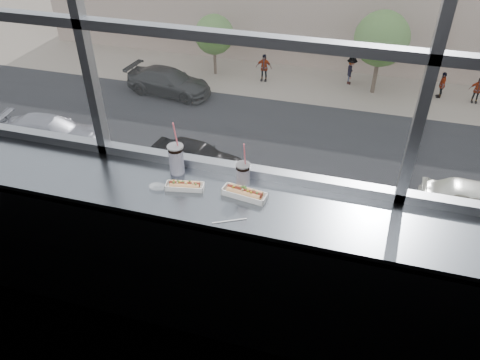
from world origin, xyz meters
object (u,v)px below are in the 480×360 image
(pedestrian_b, at_px, (351,68))
(pedestrian_a, at_px, (264,65))
(soda_cup_left, at_px, (176,158))
(loose_straw, at_px, (230,221))
(tree_center, at_px, (382,39))
(car_far_a, at_px, (168,78))
(car_near_a, at_px, (49,128))
(pedestrian_c, at_px, (443,82))
(pedestrian_d, at_px, (478,88))
(hotdog_tray_left, at_px, (185,186))
(car_near_b, at_px, (196,152))
(soda_cup_right, at_px, (243,175))
(hotdog_tray_right, at_px, (245,193))
(wrapper, at_px, (158,186))
(tree_left, at_px, (214,35))

(pedestrian_b, distance_m, pedestrian_a, 6.01)
(soda_cup_left, xyz_separation_m, pedestrian_b, (0.01, 29.06, -11.03))
(loose_straw, relative_size, tree_center, 0.04)
(car_far_a, distance_m, car_near_a, 8.76)
(pedestrian_c, bearing_deg, pedestrian_d, 84.58)
(hotdog_tray_left, height_order, car_near_b, hotdog_tray_left)
(hotdog_tray_left, distance_m, pedestrian_b, 31.20)
(car_far_a, bearing_deg, soda_cup_right, -146.72)
(hotdog_tray_left, xyz_separation_m, soda_cup_right, (0.35, 0.11, 0.08))
(loose_straw, relative_size, car_near_b, 0.03)
(soda_cup_left, bearing_deg, soda_cup_right, -5.64)
(pedestrian_a, bearing_deg, hotdog_tray_right, -77.16)
(wrapper, bearing_deg, pedestrian_b, 89.88)
(car_far_a, relative_size, pedestrian_d, 3.21)
(pedestrian_b, bearing_deg, soda_cup_right, -179.11)
(pedestrian_b, bearing_deg, pedestrian_c, -94.67)
(pedestrian_c, xyz_separation_m, tree_left, (-15.49, -0.47, 1.83))
(car_far_a, xyz_separation_m, pedestrian_a, (5.55, 3.80, 0.02))
(pedestrian_b, height_order, tree_left, tree_left)
(soda_cup_right, height_order, pedestrian_b, soda_cup_right)
(pedestrian_a, height_order, pedestrian_d, pedestrian_a)
(pedestrian_c, bearing_deg, loose_straw, -10.67)
(car_far_a, relative_size, pedestrian_b, 2.92)
(car_near_b, bearing_deg, pedestrian_d, -43.28)
(loose_straw, relative_size, pedestrian_c, 0.10)
(pedestrian_c, relative_size, pedestrian_a, 0.90)
(hotdog_tray_right, height_order, wrapper, hotdog_tray_right)
(hotdog_tray_left, relative_size, car_near_b, 0.04)
(hotdog_tray_left, height_order, loose_straw, hotdog_tray_left)
(car_far_a, relative_size, car_near_a, 0.98)
(hotdog_tray_left, xyz_separation_m, pedestrian_b, (-0.11, 29.22, -10.94))
(tree_left, bearing_deg, pedestrian_d, 0.88)
(car_near_a, bearing_deg, pedestrian_d, -68.13)
(car_near_a, bearing_deg, wrapper, -143.62)
(car_far_a, distance_m, pedestrian_d, 19.96)
(wrapper, relative_size, car_near_b, 0.02)
(hotdog_tray_left, bearing_deg, car_near_b, 101.34)
(hotdog_tray_right, height_order, tree_center, hotdog_tray_right)
(hotdog_tray_left, bearing_deg, hotdog_tray_right, -7.02)
(loose_straw, relative_size, car_far_a, 0.03)
(loose_straw, distance_m, pedestrian_d, 31.71)
(soda_cup_left, xyz_separation_m, pedestrian_d, (8.05, 28.38, -11.13))
(pedestrian_d, bearing_deg, wrapper, -105.84)
(wrapper, height_order, tree_left, wrapper)
(hotdog_tray_right, xyz_separation_m, pedestrian_c, (5.43, 28.71, -11.04))
(soda_cup_right, relative_size, tree_left, 0.08)
(soda_cup_right, distance_m, pedestrian_d, 31.45)
(soda_cup_right, bearing_deg, soda_cup_left, 174.36)
(soda_cup_right, relative_size, pedestrian_b, 0.15)
(soda_cup_left, height_order, tree_center, soda_cup_left)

